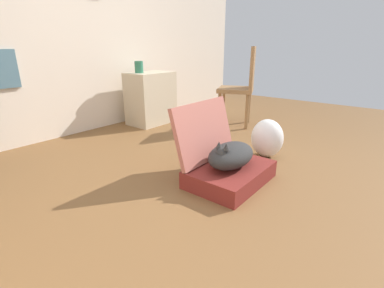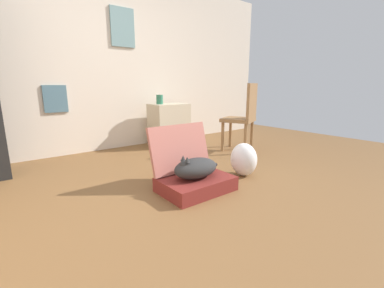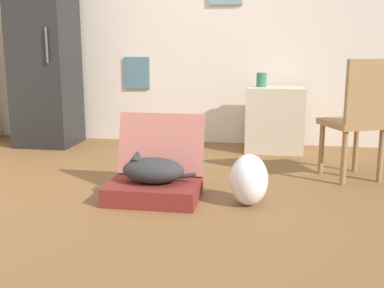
# 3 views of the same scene
# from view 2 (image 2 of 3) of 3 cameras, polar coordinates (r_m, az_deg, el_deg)

# --- Properties ---
(ground_plane) EXTENTS (7.68, 7.68, 0.00)m
(ground_plane) POSITION_cam_2_polar(r_m,az_deg,el_deg) (2.36, 1.62, -11.11)
(ground_plane) COLOR brown
(ground_plane) RESTS_ON ground
(wall_back) EXTENTS (6.40, 0.15, 2.60)m
(wall_back) POSITION_cam_2_polar(r_m,az_deg,el_deg) (4.17, -19.37, 16.79)
(wall_back) COLOR beige
(wall_back) RESTS_ON ground
(suitcase_base) EXTENTS (0.65, 0.46, 0.13)m
(suitcase_base) POSITION_cam_2_polar(r_m,az_deg,el_deg) (2.43, 0.84, -8.76)
(suitcase_base) COLOR maroon
(suitcase_base) RESTS_ON ground
(suitcase_lid) EXTENTS (0.65, 0.16, 0.46)m
(suitcase_lid) POSITION_cam_2_polar(r_m,az_deg,el_deg) (2.53, -2.66, -0.93)
(suitcase_lid) COLOR #B26356
(suitcase_lid) RESTS_ON suitcase_base
(cat) EXTENTS (0.52, 0.28, 0.22)m
(cat) POSITION_cam_2_polar(r_m,az_deg,el_deg) (2.37, 0.73, -5.26)
(cat) COLOR #2D2D2D
(cat) RESTS_ON suitcase_base
(plastic_bag_white) EXTENTS (0.26, 0.30, 0.36)m
(plastic_bag_white) POSITION_cam_2_polar(r_m,az_deg,el_deg) (2.85, 11.26, -3.34)
(plastic_bag_white) COLOR white
(plastic_bag_white) RESTS_ON ground
(side_table) EXTENTS (0.59, 0.40, 0.67)m
(side_table) POSITION_cam_2_polar(r_m,az_deg,el_deg) (4.23, -5.04, 4.24)
(side_table) COLOR beige
(side_table) RESTS_ON ground
(vase_tall) EXTENTS (0.10, 0.10, 0.14)m
(vase_tall) POSITION_cam_2_polar(r_m,az_deg,el_deg) (4.14, -7.11, 9.66)
(vase_tall) COLOR #2D7051
(vase_tall) RESTS_ON side_table
(chair) EXTENTS (0.55, 0.56, 0.98)m
(chair) POSITION_cam_2_polar(r_m,az_deg,el_deg) (3.88, 11.16, 6.16)
(chair) COLOR olive
(chair) RESTS_ON ground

